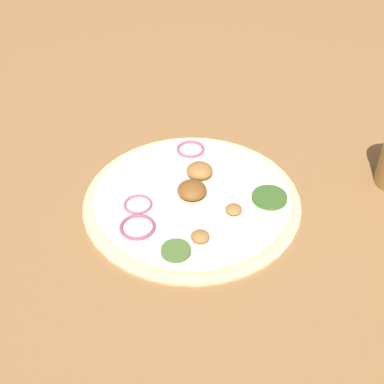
# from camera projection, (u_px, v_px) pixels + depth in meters

# --- Properties ---
(ground_plane) EXTENTS (3.00, 3.00, 0.00)m
(ground_plane) POSITION_uv_depth(u_px,v_px,m) (192.00, 202.00, 0.68)
(ground_plane) COLOR olive
(pizza) EXTENTS (0.28, 0.28, 0.03)m
(pizza) POSITION_uv_depth(u_px,v_px,m) (193.00, 198.00, 0.68)
(pizza) COLOR beige
(pizza) RESTS_ON ground_plane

